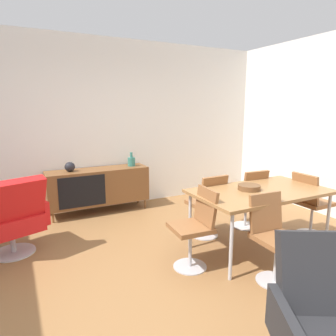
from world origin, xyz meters
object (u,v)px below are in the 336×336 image
vase_sculptural_dark (70,167)px  dining_chair_back_right (249,196)px  lounge_chair_red (12,217)px  vase_cobalt (131,161)px  dining_table (260,194)px  dining_chair_near_window (196,225)px  dining_chair_far_end (310,202)px  dining_chair_front_left (273,235)px  wooden_bowl_on_table (249,187)px  dining_chair_back_left (208,203)px  sideboard (98,186)px

vase_sculptural_dark → dining_chair_back_right: (2.14, -1.63, -0.32)m
lounge_chair_red → vase_sculptural_dark: bearing=51.5°
vase_cobalt → dining_table: size_ratio=0.15×
vase_sculptural_dark → lounge_chair_red: size_ratio=0.16×
dining_chair_near_window → lounge_chair_red: bearing=146.2°
dining_chair_far_end → lounge_chair_red: bearing=161.8°
dining_chair_front_left → lounge_chair_red: bearing=143.0°
vase_cobalt → dining_chair_front_left: vase_cobalt is taller
vase_sculptural_dark → lounge_chair_red: bearing=-128.5°
dining_chair_near_window → dining_chair_front_left: 0.78m
vase_sculptural_dark → vase_cobalt: bearing=0.0°
wooden_bowl_on_table → lounge_chair_red: lounge_chair_red is taller
dining_chair_near_window → dining_chair_front_left: (0.54, -0.55, 0.00)m
dining_chair_back_left → lounge_chair_red: bearing=165.3°
dining_chair_near_window → dining_table: bearing=0.3°
dining_table → dining_chair_front_left: (-0.35, -0.56, -0.23)m
vase_cobalt → dining_chair_front_left: size_ratio=0.27×
dining_chair_back_left → lounge_chair_red: lounge_chair_red is taller
sideboard → dining_chair_back_left: size_ratio=1.87×
sideboard → dining_chair_far_end: (2.26, -2.19, 0.03)m
sideboard → dining_chair_far_end: dining_chair_far_end is taller
dining_table → dining_chair_back_right: dining_chair_back_right is taller
vase_cobalt → wooden_bowl_on_table: (0.68, -2.12, -0.03)m
dining_table → wooden_bowl_on_table: 0.15m
dining_table → dining_chair_back_left: (-0.35, 0.56, -0.23)m
dining_chair_near_window → lounge_chair_red: 2.08m
sideboard → dining_chair_back_left: dining_chair_back_left is taller
wooden_bowl_on_table → dining_chair_front_left: bearing=-110.4°
dining_chair_back_left → dining_chair_far_end: bearing=-24.3°
sideboard → wooden_bowl_on_table: 2.49m
wooden_bowl_on_table → dining_chair_near_window: size_ratio=0.30×
lounge_chair_red → sideboard: bearing=39.6°
wooden_bowl_on_table → dining_chair_front_left: 0.73m
sideboard → lounge_chair_red: lounge_chair_red is taller
dining_chair_back_right → dining_chair_back_left: 0.69m
wooden_bowl_on_table → dining_chair_back_left: size_ratio=0.30×
sideboard → dining_chair_near_window: bearing=-77.6°
sideboard → wooden_bowl_on_table: bearing=-59.3°
vase_cobalt → lounge_chair_red: (-1.83, -1.03, -0.33)m
dining_chair_back_right → dining_chair_back_left: (-0.69, -0.00, 0.00)m
vase_sculptural_dark → dining_chair_near_window: vase_sculptural_dark is taller
wooden_bowl_on_table → dining_chair_back_left: dining_chair_back_left is taller
vase_cobalt → sideboard: bearing=-179.8°
sideboard → lounge_chair_red: size_ratio=1.69×
dining_chair_near_window → dining_chair_far_end: size_ratio=1.00×
lounge_chair_red → dining_chair_front_left: bearing=-37.0°
dining_chair_back_left → lounge_chair_red: (-2.27, 0.60, -0.00)m
sideboard → wooden_bowl_on_table: wooden_bowl_on_table is taller
dining_chair_back_right → dining_chair_front_left: bearing=-121.8°
dining_chair_back_left → lounge_chair_red: size_ratio=0.90×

